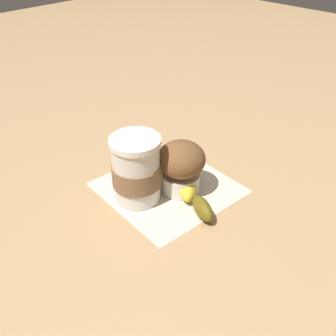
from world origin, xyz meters
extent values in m
plane|color=tan|center=(0.00, 0.00, 0.00)|extent=(3.00, 3.00, 0.00)
cube|color=beige|center=(0.00, 0.00, 0.00)|extent=(0.24, 0.24, 0.00)
cylinder|color=silver|center=(-0.06, 0.02, 0.06)|extent=(0.08, 0.08, 0.11)
cylinder|color=white|center=(-0.06, 0.02, 0.12)|extent=(0.09, 0.09, 0.01)
cylinder|color=#846042|center=(-0.06, 0.02, 0.05)|extent=(0.08, 0.08, 0.04)
cylinder|color=white|center=(0.01, -0.02, 0.02)|extent=(0.07, 0.07, 0.03)
ellipsoid|color=brown|center=(0.01, -0.02, 0.07)|extent=(0.09, 0.09, 0.06)
ellipsoid|color=gold|center=(0.05, 0.00, 0.02)|extent=(0.07, 0.04, 0.03)
ellipsoid|color=gold|center=(0.01, -0.04, 0.02)|extent=(0.07, 0.07, 0.03)
ellipsoid|color=brown|center=(-0.02, -0.10, 0.02)|extent=(0.05, 0.07, 0.03)
camera|label=1|loc=(-0.41, -0.40, 0.44)|focal=42.00mm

